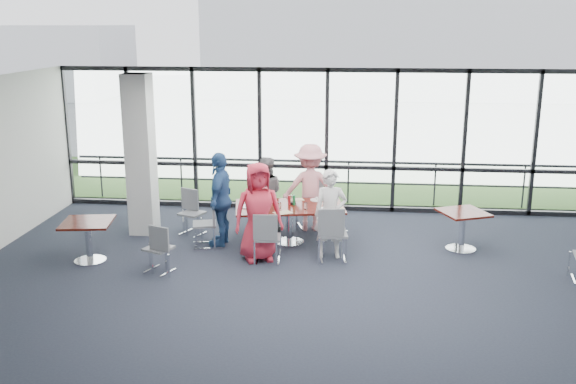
# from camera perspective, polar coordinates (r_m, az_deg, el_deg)

# --- Properties ---
(floor) EXTENTS (12.00, 10.00, 0.02)m
(floor) POSITION_cam_1_polar(r_m,az_deg,el_deg) (10.01, 2.16, -9.67)
(floor) COLOR #202431
(floor) RESTS_ON ground
(ceiling) EXTENTS (12.00, 10.00, 0.04)m
(ceiling) POSITION_cam_1_polar(r_m,az_deg,el_deg) (9.16, 2.36, 8.94)
(ceiling) COLOR silver
(ceiling) RESTS_ON ground
(curtain_wall_back) EXTENTS (12.00, 0.10, 3.20)m
(curtain_wall_back) POSITION_cam_1_polar(r_m,az_deg,el_deg) (14.33, 3.46, 4.59)
(curtain_wall_back) COLOR white
(curtain_wall_back) RESTS_ON ground
(structural_column) EXTENTS (0.50, 0.50, 3.20)m
(structural_column) POSITION_cam_1_polar(r_m,az_deg,el_deg) (13.02, -12.96, 3.21)
(structural_column) COLOR silver
(structural_column) RESTS_ON ground
(apron) EXTENTS (80.00, 70.00, 0.02)m
(apron) POSITION_cam_1_polar(r_m,az_deg,el_deg) (19.55, 3.96, 2.50)
(apron) COLOR gray
(apron) RESTS_ON ground
(grass_strip) EXTENTS (80.00, 5.00, 0.01)m
(grass_strip) POSITION_cam_1_polar(r_m,az_deg,el_deg) (17.59, 3.76, 1.22)
(grass_strip) COLOR #396129
(grass_strip) RESTS_ON ground
(hangar_main) EXTENTS (24.00, 10.00, 6.00)m
(hangar_main) POSITION_cam_1_polar(r_m,az_deg,el_deg) (41.26, 10.73, 12.99)
(hangar_main) COLOR silver
(hangar_main) RESTS_ON ground
(hangar_aux) EXTENTS (10.00, 6.00, 4.00)m
(hangar_aux) POSITION_cam_1_polar(r_m,az_deg,el_deg) (41.51, -21.29, 10.88)
(hangar_aux) COLOR silver
(hangar_aux) RESTS_ON ground
(guard_rail) EXTENTS (12.00, 0.06, 0.06)m
(guard_rail) POSITION_cam_1_polar(r_m,az_deg,el_deg) (15.14, 3.48, 0.90)
(guard_rail) COLOR #2D2D33
(guard_rail) RESTS_ON ground
(main_table) EXTENTS (2.21, 1.46, 0.75)m
(main_table) POSITION_cam_1_polar(r_m,az_deg,el_deg) (12.29, 0.14, -1.74)
(main_table) COLOR #340D07
(main_table) RESTS_ON ground
(side_table_left) EXTENTS (0.97, 0.97, 0.75)m
(side_table_left) POSITION_cam_1_polar(r_m,az_deg,el_deg) (11.87, -17.39, -3.05)
(side_table_left) COLOR #340D07
(side_table_left) RESTS_ON ground
(side_table_right) EXTENTS (1.03, 1.03, 0.75)m
(side_table_right) POSITION_cam_1_polar(r_m,az_deg,el_deg) (12.35, 15.28, -2.26)
(side_table_right) COLOR #340D07
(side_table_right) RESTS_ON ground
(diner_near_left) EXTENTS (1.01, 0.84, 1.78)m
(diner_near_left) POSITION_cam_1_polar(r_m,az_deg,el_deg) (11.37, -2.67, -1.78)
(diner_near_left) COLOR red
(diner_near_left) RESTS_ON ground
(diner_near_right) EXTENTS (0.62, 0.48, 1.62)m
(diner_near_right) POSITION_cam_1_polar(r_m,az_deg,el_deg) (11.54, 3.80, -1.97)
(diner_near_right) COLOR silver
(diner_near_right) RESTS_ON ground
(diner_far_left) EXTENTS (0.79, 0.54, 1.53)m
(diner_far_left) POSITION_cam_1_polar(r_m,az_deg,el_deg) (13.06, -2.02, -0.15)
(diner_far_left) COLOR slate
(diner_far_left) RESTS_ON ground
(diner_far_right) EXTENTS (1.23, 0.76, 1.79)m
(diner_far_right) POSITION_cam_1_polar(r_m,az_deg,el_deg) (13.04, 1.98, 0.41)
(diner_far_right) COLOR pink
(diner_far_right) RESTS_ON ground
(diner_end) EXTENTS (0.66, 1.10, 1.80)m
(diner_end) POSITION_cam_1_polar(r_m,az_deg,el_deg) (12.23, -6.00, -0.61)
(diner_end) COLOR #2B538C
(diner_end) RESTS_ON ground
(chair_main_nl) EXTENTS (0.47, 0.47, 0.91)m
(chair_main_nl) POSITION_cam_1_polar(r_m,az_deg,el_deg) (11.37, -1.82, -4.07)
(chair_main_nl) COLOR slate
(chair_main_nl) RESTS_ON ground
(chair_main_nr) EXTENTS (0.54, 0.54, 0.99)m
(chair_main_nr) POSITION_cam_1_polar(r_m,az_deg,el_deg) (11.47, 4.03, -3.73)
(chair_main_nr) COLOR slate
(chair_main_nr) RESTS_ON ground
(chair_main_fl) EXTENTS (0.52, 0.52, 0.81)m
(chair_main_fl) POSITION_cam_1_polar(r_m,az_deg,el_deg) (13.33, -2.38, -1.45)
(chair_main_fl) COLOR slate
(chair_main_fl) RESTS_ON ground
(chair_main_fr) EXTENTS (0.57, 0.57, 0.94)m
(chair_main_fr) POSITION_cam_1_polar(r_m,az_deg,el_deg) (13.33, 1.93, -1.15)
(chair_main_fr) COLOR slate
(chair_main_fr) RESTS_ON ground
(chair_main_end) EXTENTS (0.52, 0.52, 0.89)m
(chair_main_end) POSITION_cam_1_polar(r_m,az_deg,el_deg) (12.26, -7.44, -2.84)
(chair_main_end) COLOR slate
(chair_main_end) RESTS_ON ground
(chair_spare_la) EXTENTS (0.54, 0.54, 0.85)m
(chair_spare_la) POSITION_cam_1_polar(r_m,az_deg,el_deg) (11.15, -11.44, -4.93)
(chair_spare_la) COLOR slate
(chair_spare_la) RESTS_ON ground
(chair_spare_lb) EXTENTS (0.57, 0.57, 0.88)m
(chair_spare_lb) POSITION_cam_1_polar(r_m,az_deg,el_deg) (12.99, -8.53, -1.89)
(chair_spare_lb) COLOR slate
(chair_spare_lb) RESTS_ON ground
(plate_nl) EXTENTS (0.27, 0.27, 0.01)m
(plate_nl) POSITION_cam_1_polar(r_m,az_deg,el_deg) (11.87, -2.66, -1.74)
(plate_nl) COLOR white
(plate_nl) RESTS_ON main_table
(plate_nr) EXTENTS (0.27, 0.27, 0.01)m
(plate_nr) POSITION_cam_1_polar(r_m,az_deg,el_deg) (12.02, 3.45, -1.53)
(plate_nr) COLOR white
(plate_nr) RESTS_ON main_table
(plate_fl) EXTENTS (0.28, 0.28, 0.01)m
(plate_fl) POSITION_cam_1_polar(r_m,az_deg,el_deg) (12.54, -2.33, -0.82)
(plate_fl) COLOR white
(plate_fl) RESTS_ON main_table
(plate_fr) EXTENTS (0.28, 0.28, 0.01)m
(plate_fr) POSITION_cam_1_polar(r_m,az_deg,el_deg) (12.64, 2.61, -0.71)
(plate_fr) COLOR white
(plate_fr) RESTS_ON main_table
(plate_end) EXTENTS (0.26, 0.26, 0.01)m
(plate_end) POSITION_cam_1_polar(r_m,az_deg,el_deg) (12.19, -3.70, -1.30)
(plate_end) COLOR white
(plate_end) RESTS_ON main_table
(tumbler_a) EXTENTS (0.07, 0.07, 0.13)m
(tumbler_a) POSITION_cam_1_polar(r_m,az_deg,el_deg) (12.03, -0.76, -1.20)
(tumbler_a) COLOR white
(tumbler_a) RESTS_ON main_table
(tumbler_b) EXTENTS (0.06, 0.06, 0.13)m
(tumbler_b) POSITION_cam_1_polar(r_m,az_deg,el_deg) (12.02, 1.59, -1.24)
(tumbler_b) COLOR white
(tumbler_b) RESTS_ON main_table
(tumbler_c) EXTENTS (0.06, 0.06, 0.13)m
(tumbler_c) POSITION_cam_1_polar(r_m,az_deg,el_deg) (12.52, 0.43, -0.58)
(tumbler_c) COLOR white
(tumbler_c) RESTS_ON main_table
(tumbler_d) EXTENTS (0.07, 0.07, 0.14)m
(tumbler_d) POSITION_cam_1_polar(r_m,az_deg,el_deg) (12.07, -3.28, -1.16)
(tumbler_d) COLOR white
(tumbler_d) RESTS_ON main_table
(menu_a) EXTENTS (0.39, 0.36, 0.00)m
(menu_a) POSITION_cam_1_polar(r_m,az_deg,el_deg) (11.80, -0.47, -1.85)
(menu_a) COLOR beige
(menu_a) RESTS_ON main_table
(menu_b) EXTENTS (0.34, 0.27, 0.00)m
(menu_b) POSITION_cam_1_polar(r_m,az_deg,el_deg) (12.09, 4.25, -1.48)
(menu_b) COLOR beige
(menu_b) RESTS_ON main_table
(menu_c) EXTENTS (0.34, 0.29, 0.00)m
(menu_c) POSITION_cam_1_polar(r_m,az_deg,el_deg) (12.67, 0.75, -0.68)
(menu_c) COLOR beige
(menu_c) RESTS_ON main_table
(condiment_caddy) EXTENTS (0.10, 0.07, 0.04)m
(condiment_caddy) POSITION_cam_1_polar(r_m,az_deg,el_deg) (12.34, 0.46, -1.02)
(condiment_caddy) COLOR black
(condiment_caddy) RESTS_ON main_table
(ketchup_bottle) EXTENTS (0.06, 0.06, 0.18)m
(ketchup_bottle) POSITION_cam_1_polar(r_m,az_deg,el_deg) (12.30, 0.12, -0.72)
(ketchup_bottle) COLOR #A71B23
(ketchup_bottle) RESTS_ON main_table
(green_bottle) EXTENTS (0.05, 0.05, 0.20)m
(green_bottle) POSITION_cam_1_polar(r_m,az_deg,el_deg) (12.26, 0.54, -0.73)
(green_bottle) COLOR #187437
(green_bottle) RESTS_ON main_table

